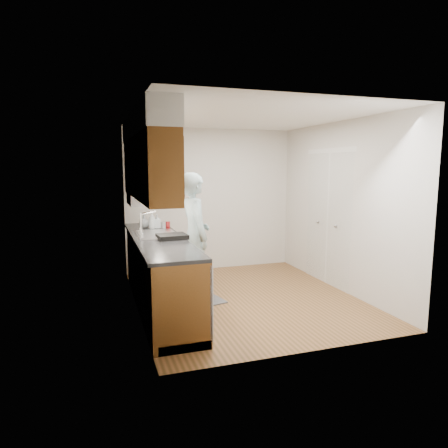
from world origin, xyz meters
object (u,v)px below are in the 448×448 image
(soap_bottle_a, at_px, (152,220))
(soap_bottle_c, at_px, (144,221))
(person, at_px, (195,227))
(soap_bottle_b, at_px, (157,221))
(steel_can, at_px, (164,226))
(soda_can, at_px, (168,225))
(dish_rack, at_px, (172,236))

(soap_bottle_a, distance_m, soap_bottle_c, 0.19)
(person, height_order, soap_bottle_a, person)
(person, xyz_separation_m, soap_bottle_a, (-0.52, 0.48, 0.06))
(person, height_order, soap_bottle_b, person)
(soap_bottle_a, xyz_separation_m, steel_can, (0.15, -0.13, -0.07))
(soap_bottle_b, relative_size, soap_bottle_c, 1.08)
(soda_can, distance_m, steel_can, 0.08)
(soap_bottle_c, distance_m, steel_can, 0.38)
(soap_bottle_c, height_order, soda_can, soap_bottle_c)
(soap_bottle_b, height_order, soda_can, soap_bottle_b)
(soap_bottle_b, bearing_deg, soda_can, -49.63)
(steel_can, bearing_deg, soap_bottle_a, 139.17)
(soap_bottle_a, xyz_separation_m, soda_can, (0.22, -0.09, -0.07))
(person, bearing_deg, soap_bottle_a, 44.38)
(soda_can, bearing_deg, steel_can, -149.88)
(soap_bottle_b, height_order, soap_bottle_c, soap_bottle_b)
(soap_bottle_b, bearing_deg, steel_can, -71.74)
(person, relative_size, soap_bottle_b, 9.71)
(person, distance_m, soap_bottle_a, 0.71)
(soap_bottle_b, bearing_deg, soap_bottle_c, 153.16)
(soap_bottle_a, xyz_separation_m, dish_rack, (0.13, -0.89, -0.10))
(dish_rack, bearing_deg, soap_bottle_a, 94.21)
(soda_can, bearing_deg, soap_bottle_a, 157.50)
(soap_bottle_c, distance_m, dish_rack, 1.08)
(steel_can, xyz_separation_m, dish_rack, (-0.02, -0.77, -0.03))
(person, relative_size, dish_rack, 5.45)
(person, distance_m, soap_bottle_c, 0.89)
(soap_bottle_a, distance_m, steel_can, 0.21)
(soap_bottle_a, height_order, soda_can, soap_bottle_a)
(soda_can, relative_size, steel_can, 0.95)
(soap_bottle_a, relative_size, soda_can, 2.30)
(person, bearing_deg, soap_bottle_c, 41.03)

